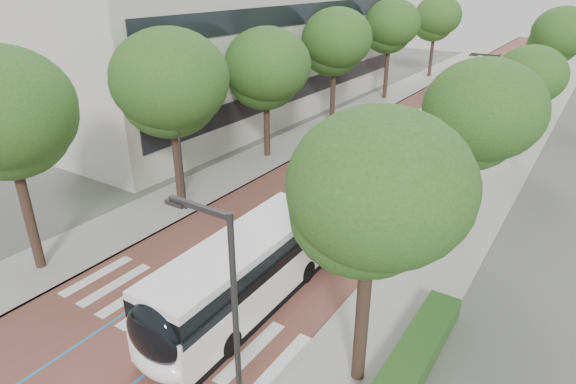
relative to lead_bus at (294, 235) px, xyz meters
name	(u,v)px	position (x,y,z in m)	size (l,w,h in m)	color
ground	(154,327)	(-2.17, -6.62, -1.63)	(160.00, 160.00, 0.00)	#51544C
road	(453,108)	(-2.17, 33.38, -1.62)	(11.00, 140.00, 0.02)	brown
sidewalk_left	(384,98)	(-9.67, 33.38, -1.57)	(4.00, 140.00, 0.12)	#9B9993
sidewalk_right	(533,119)	(5.33, 33.38, -1.57)	(4.00, 140.00, 0.12)	#9B9993
kerb_left	(401,101)	(-7.77, 33.38, -1.57)	(0.20, 140.00, 0.14)	gray
kerb_right	(512,116)	(3.43, 33.38, -1.57)	(0.20, 140.00, 0.14)	gray
zebra_crossing	(176,315)	(-1.97, -5.62, -1.60)	(10.55, 3.60, 0.01)	silver
lane_line_left	(437,106)	(-3.77, 33.38, -1.60)	(0.12, 126.00, 0.01)	teal
lane_line_right	(469,110)	(-0.57, 33.38, -1.60)	(0.12, 126.00, 0.01)	teal
office_building	(226,36)	(-21.64, 21.38, 5.37)	(18.11, 40.00, 14.00)	#B3B1A5
streetlight_near	(231,340)	(4.45, -9.62, 3.19)	(1.82, 0.20, 8.00)	#333335
streetlight_far	(487,108)	(4.45, 15.38, 3.19)	(1.82, 0.20, 8.00)	#333335
lamp_post_left	(180,143)	(-8.27, 1.38, 2.49)	(0.14, 0.14, 8.00)	#333335
trees_left	(311,52)	(-9.67, 17.52, 5.22)	(6.42, 60.80, 9.73)	black
trees_right	(511,86)	(5.53, 15.55, 4.69)	(5.62, 47.32, 9.26)	black
lead_bus	(294,235)	(0.00, 0.00, 0.00)	(2.80, 18.43, 3.20)	black
bus_queued_0	(419,142)	(0.21, 16.00, 0.00)	(2.81, 12.45, 3.20)	white
bus_queued_1	(466,103)	(-0.09, 29.59, 0.00)	(3.18, 12.51, 3.20)	white
bus_queued_2	(500,81)	(0.40, 41.92, 0.00)	(3.23, 12.52, 3.20)	white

